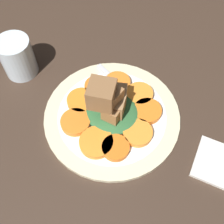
# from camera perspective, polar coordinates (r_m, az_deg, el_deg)

# --- Properties ---
(table_slab) EXTENTS (1.20, 1.20, 0.02)m
(table_slab) POSITION_cam_1_polar(r_m,az_deg,el_deg) (0.61, -0.00, -1.52)
(table_slab) COLOR #38281E
(table_slab) RESTS_ON ground
(plate) EXTENTS (0.29, 0.29, 0.01)m
(plate) POSITION_cam_1_polar(r_m,az_deg,el_deg) (0.59, -0.00, -0.79)
(plate) COLOR beige
(plate) RESTS_ON table_slab
(carrot_slice_0) EXTENTS (0.07, 0.07, 0.01)m
(carrot_slice_0) POSITION_cam_1_polar(r_m,az_deg,el_deg) (0.55, -3.40, -6.11)
(carrot_slice_0) COLOR orange
(carrot_slice_0) RESTS_ON plate
(carrot_slice_1) EXTENTS (0.05, 0.05, 0.01)m
(carrot_slice_1) POSITION_cam_1_polar(r_m,az_deg,el_deg) (0.55, 0.75, -7.28)
(carrot_slice_1) COLOR orange
(carrot_slice_1) RESTS_ON plate
(carrot_slice_2) EXTENTS (0.06, 0.06, 0.01)m
(carrot_slice_2) POSITION_cam_1_polar(r_m,az_deg,el_deg) (0.56, 5.24, -4.25)
(carrot_slice_2) COLOR orange
(carrot_slice_2) RESTS_ON plate
(carrot_slice_3) EXTENTS (0.06, 0.06, 0.01)m
(carrot_slice_3) POSITION_cam_1_polar(r_m,az_deg,el_deg) (0.59, 7.23, 0.19)
(carrot_slice_3) COLOR orange
(carrot_slice_3) RESTS_ON plate
(carrot_slice_4) EXTENTS (0.06, 0.06, 0.01)m
(carrot_slice_4) POSITION_cam_1_polar(r_m,az_deg,el_deg) (0.61, 5.63, 3.63)
(carrot_slice_4) COLOR orange
(carrot_slice_4) RESTS_ON plate
(carrot_slice_5) EXTENTS (0.06, 0.06, 0.01)m
(carrot_slice_5) POSITION_cam_1_polar(r_m,az_deg,el_deg) (0.63, 1.13, 5.92)
(carrot_slice_5) COLOR orange
(carrot_slice_5) RESTS_ON plate
(carrot_slice_6) EXTENTS (0.06, 0.06, 0.01)m
(carrot_slice_6) POSITION_cam_1_polar(r_m,az_deg,el_deg) (0.62, -3.00, 5.14)
(carrot_slice_6) COLOR orange
(carrot_slice_6) RESTS_ON plate
(carrot_slice_7) EXTENTS (0.06, 0.06, 0.01)m
(carrot_slice_7) POSITION_cam_1_polar(r_m,az_deg,el_deg) (0.60, -6.18, 2.33)
(carrot_slice_7) COLOR orange
(carrot_slice_7) RESTS_ON plate
(carrot_slice_8) EXTENTS (0.06, 0.06, 0.01)m
(carrot_slice_8) POSITION_cam_1_polar(r_m,az_deg,el_deg) (0.58, -7.43, -2.06)
(carrot_slice_8) COLOR orange
(carrot_slice_8) RESTS_ON plate
(center_pile) EXTENTS (0.11, 0.10, 0.12)m
(center_pile) POSITION_cam_1_polar(r_m,az_deg,el_deg) (0.55, -0.19, 1.40)
(center_pile) COLOR #2D6033
(center_pile) RESTS_ON plate
(fork) EXTENTS (0.18, 0.09, 0.00)m
(fork) POSITION_cam_1_polar(r_m,az_deg,el_deg) (0.62, 3.15, 4.16)
(fork) COLOR silver
(fork) RESTS_ON plate
(water_glass) EXTENTS (0.07, 0.07, 0.09)m
(water_glass) POSITION_cam_1_polar(r_m,az_deg,el_deg) (0.67, -18.67, 10.51)
(water_glass) COLOR silver
(water_glass) RESTS_ON table_slab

